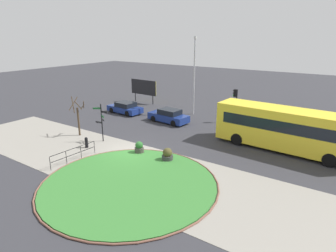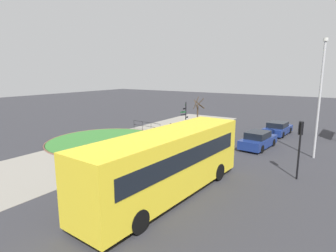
% 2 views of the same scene
% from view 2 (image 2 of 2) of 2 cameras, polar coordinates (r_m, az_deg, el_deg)
% --- Properties ---
extents(ground, '(120.00, 120.00, 0.00)m').
position_cam_2_polar(ground, '(26.46, -1.29, -2.85)').
color(ground, '#333338').
extents(sidewalk_paving, '(32.00, 7.69, 0.02)m').
position_cam_2_polar(sidewalk_paving, '(27.71, -4.97, -2.23)').
color(sidewalk_paving, gray).
rests_on(sidewalk_paving, ground).
extents(grass_island, '(10.73, 10.73, 0.10)m').
position_cam_2_polar(grass_island, '(26.51, -12.37, -2.97)').
color(grass_island, '#387A33').
rests_on(grass_island, ground).
extents(grass_kerb_ring, '(11.04, 11.04, 0.11)m').
position_cam_2_polar(grass_kerb_ring, '(26.51, -12.37, -2.96)').
color(grass_kerb_ring, brown).
rests_on(grass_kerb_ring, ground).
extents(signpost_directional, '(1.29, 0.46, 3.34)m').
position_cam_2_polar(signpost_directional, '(28.87, 3.59, 2.19)').
color(signpost_directional, black).
rests_on(signpost_directional, ground).
extents(bollard_foreground, '(0.26, 0.26, 0.92)m').
position_cam_2_polar(bollard_foreground, '(30.04, 0.57, -0.26)').
color(bollard_foreground, black).
rests_on(bollard_foreground, ground).
extents(railing_grass_edge, '(0.25, 3.79, 1.00)m').
position_cam_2_polar(railing_grass_edge, '(30.26, -4.41, 0.14)').
color(railing_grass_edge, black).
rests_on(railing_grass_edge, ground).
extents(bus_yellow, '(11.00, 3.19, 3.37)m').
position_cam_2_polar(bus_yellow, '(14.31, -0.04, -7.42)').
color(bus_yellow, yellow).
rests_on(bus_yellow, ground).
extents(car_near_lane, '(4.39, 2.21, 1.33)m').
position_cam_2_polar(car_near_lane, '(30.73, 21.59, -0.48)').
color(car_near_lane, navy).
rests_on(car_near_lane, ground).
extents(car_far_lane, '(4.54, 2.21, 1.43)m').
position_cam_2_polar(car_far_lane, '(24.73, 18.00, -2.77)').
color(car_far_lane, navy).
rests_on(car_far_lane, ground).
extents(traffic_light_near, '(0.48, 0.31, 3.49)m').
position_cam_2_polar(traffic_light_near, '(18.13, 25.51, -2.06)').
color(traffic_light_near, black).
rests_on(traffic_light_near, ground).
extents(lamppost_tall, '(0.32, 0.32, 8.67)m').
position_cam_2_polar(lamppost_tall, '(22.87, 28.73, 5.39)').
color(lamppost_tall, '#B7B7BC').
rests_on(lamppost_tall, ground).
extents(planter_near_signpost, '(0.72, 0.72, 0.97)m').
position_cam_2_polar(planter_near_signpost, '(25.73, -1.71, -2.24)').
color(planter_near_signpost, '#47423D').
rests_on(planter_near_signpost, ground).
extents(planter_kerbside, '(0.82, 0.82, 0.98)m').
position_cam_2_polar(planter_kerbside, '(23.67, -5.18, -3.46)').
color(planter_kerbside, '#383838').
rests_on(planter_kerbside, ground).
extents(street_tree_bare, '(1.37, 1.36, 3.62)m').
position_cam_2_polar(street_tree_bare, '(31.45, 6.14, 2.70)').
color(street_tree_bare, '#423323').
rests_on(street_tree_bare, ground).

